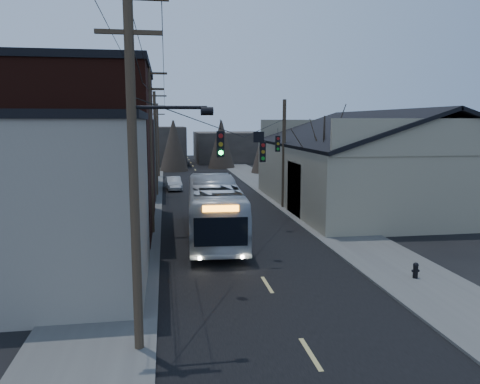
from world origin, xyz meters
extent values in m
cube|color=black|center=(0.00, 30.00, 0.01)|extent=(9.00, 110.00, 0.02)
cube|color=#474744|center=(-6.50, 30.00, 0.06)|extent=(4.00, 110.00, 0.12)
cube|color=#474744|center=(6.50, 30.00, 0.06)|extent=(4.00, 110.00, 0.12)
cube|color=slate|center=(-9.00, 9.00, 3.50)|extent=(8.00, 8.00, 7.00)
cube|color=black|center=(-10.00, 20.00, 5.00)|extent=(10.00, 12.00, 10.00)
cube|color=#2D2824|center=(-9.50, 36.00, 3.50)|extent=(9.00, 14.00, 7.00)
cube|color=gray|center=(13.00, 25.00, 2.50)|extent=(16.00, 20.00, 5.00)
cube|color=black|center=(9.00, 25.00, 6.30)|extent=(8.16, 20.60, 2.86)
cube|color=black|center=(17.00, 25.00, 6.30)|extent=(8.16, 20.60, 2.86)
cube|color=#2D2824|center=(-6.00, 65.00, 3.00)|extent=(10.00, 12.00, 6.00)
cube|color=#2D2824|center=(7.00, 70.00, 2.50)|extent=(12.00, 14.00, 5.00)
cone|color=black|center=(6.50, 20.00, 3.60)|extent=(0.40, 0.40, 7.20)
cylinder|color=#382B1E|center=(-5.00, 3.00, 5.25)|extent=(0.28, 0.28, 10.50)
cylinder|color=#382B1E|center=(-5.00, 18.00, 5.00)|extent=(0.28, 0.28, 10.00)
cube|color=#382B1E|center=(-5.00, 18.00, 9.60)|extent=(2.20, 0.12, 0.12)
cylinder|color=#382B1E|center=(-5.00, 33.00, 4.75)|extent=(0.28, 0.28, 9.50)
cube|color=#382B1E|center=(-5.00, 33.00, 9.10)|extent=(2.20, 0.12, 0.12)
cylinder|color=#382B1E|center=(-5.00, 48.00, 4.50)|extent=(0.28, 0.28, 9.00)
cube|color=#382B1E|center=(-5.00, 48.00, 8.60)|extent=(2.20, 0.12, 0.12)
cylinder|color=#382B1E|center=(5.00, 25.00, 4.25)|extent=(0.28, 0.28, 8.50)
cube|color=black|center=(-2.00, 7.50, 5.95)|extent=(0.28, 0.20, 1.00)
cube|color=black|center=(0.60, 12.00, 5.35)|extent=(0.28, 0.20, 1.00)
cube|color=black|center=(2.80, 18.00, 5.45)|extent=(0.28, 0.20, 1.00)
imported|color=#B6BCC3|center=(-1.34, 16.56, 1.72)|extent=(3.54, 12.50, 3.44)
imported|color=#ACB0B4|center=(-3.38, 36.67, 0.66)|extent=(1.71, 4.10, 1.32)
cylinder|color=black|center=(6.45, 7.55, 0.39)|extent=(0.22, 0.22, 0.54)
sphere|color=black|center=(6.45, 7.55, 0.69)|extent=(0.24, 0.24, 0.24)
cylinder|color=black|center=(6.45, 7.55, 0.44)|extent=(0.33, 0.14, 0.11)
camera|label=1|loc=(-4.08, -10.44, 6.81)|focal=35.00mm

